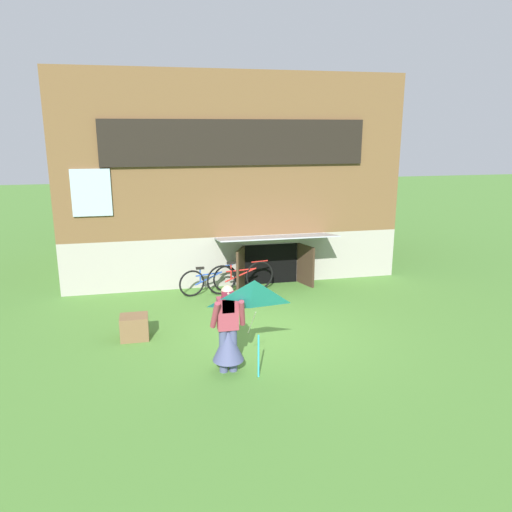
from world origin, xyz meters
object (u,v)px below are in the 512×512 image
at_px(bicycle_red, 241,277).
at_px(bicycle_blue, 209,280).
at_px(person, 228,336).
at_px(wooden_crate, 134,327).
at_px(kite, 255,309).

xyz_separation_m(bicycle_red, bicycle_blue, (-0.79, 0.04, -0.04)).
xyz_separation_m(person, bicycle_blue, (0.18, 4.12, -0.29)).
bearing_deg(wooden_crate, person, -47.72).
bearing_deg(bicycle_red, person, -113.07).
bearing_deg(bicycle_red, kite, -107.56).
height_order(bicycle_red, bicycle_blue, bicycle_red).
xyz_separation_m(person, kite, (0.33, -0.56, 0.66)).
distance_m(kite, bicycle_blue, 4.78).
height_order(kite, bicycle_red, kite).
xyz_separation_m(kite, bicycle_red, (0.64, 4.64, -0.90)).
xyz_separation_m(person, wooden_crate, (-1.56, 1.71, -0.40)).
height_order(kite, bicycle_blue, kite).
bearing_deg(person, wooden_crate, 112.79).
distance_m(bicycle_red, bicycle_blue, 0.79).
bearing_deg(kite, person, 120.26).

